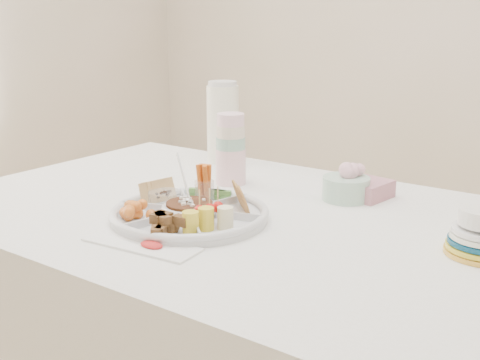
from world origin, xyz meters
The scene contains 14 objects.
dining_table centered at (0.00, 0.00, 0.38)m, with size 1.52×1.02×0.76m, color white.
party_tray centered at (-0.01, -0.13, 0.78)m, with size 0.38×0.38×0.04m, color white.
bean_dip centered at (-0.01, -0.13, 0.79)m, with size 0.11×0.11×0.04m, color #36160D.
tortillas centered at (0.08, -0.03, 0.80)m, with size 0.11×0.11×0.07m, color #BD7D51, non-canonical shape.
carrot_cucumber centered at (-0.05, -0.01, 0.82)m, with size 0.10×0.10×0.09m, color orange, non-canonical shape.
pita_raisins centered at (-0.14, -0.10, 0.80)m, with size 0.12×0.12×0.06m, color tan, non-canonical shape.
cherries centered at (-0.10, -0.23, 0.79)m, with size 0.12×0.12×0.05m, color orange, non-canonical shape.
granola_chunks centered at (0.03, -0.25, 0.79)m, with size 0.10×0.10×0.04m, color #512712, non-canonical shape.
banana_tomato centered at (0.11, -0.16, 0.82)m, with size 0.12×0.12×0.10m, color #DDCD7E, non-canonical shape.
cup_stack centered at (-0.13, 0.20, 0.88)m, with size 0.09×0.09×0.25m, color white.
thermos centered at (-0.32, 0.42, 0.90)m, with size 0.11×0.11×0.28m, color white.
flower_bowl centered at (0.22, 0.25, 0.81)m, with size 0.13×0.13×0.10m, color silver.
napkin_stack centered at (0.24, 0.30, 0.78)m, with size 0.14×0.12×0.05m, color #BC7988.
placemat centered at (0.01, -0.32, 0.76)m, with size 0.27×0.09×0.01m, color white.
Camera 1 is at (0.90, -1.19, 1.24)m, focal length 45.00 mm.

